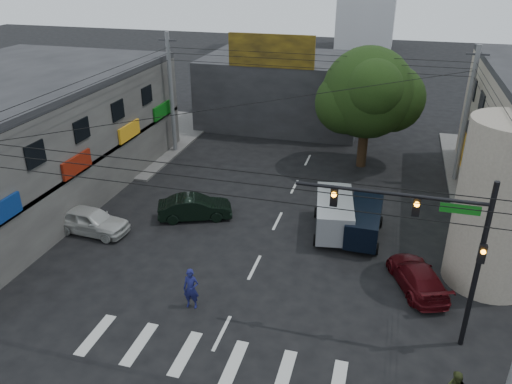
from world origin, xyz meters
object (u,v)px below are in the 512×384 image
at_px(navy_van, 364,223).
at_px(traffic_officer, 191,289).
at_px(utility_pole_far_left, 171,95).
at_px(silver_minivan, 334,216).
at_px(street_tree, 368,93).
at_px(traffic_gantry, 435,235).
at_px(white_compact, 91,221).
at_px(maroon_sedan, 417,277).
at_px(utility_pole_far_right, 466,117).
at_px(dark_sedan, 195,207).

bearing_deg(navy_van, traffic_officer, 141.11).
relative_size(utility_pole_far_left, silver_minivan, 1.87).
bearing_deg(traffic_officer, street_tree, 67.35).
xyz_separation_m(traffic_gantry, white_compact, (-17.62, 3.93, -4.08)).
height_order(street_tree, traffic_gantry, street_tree).
relative_size(street_tree, maroon_sedan, 1.86).
distance_m(street_tree, utility_pole_far_right, 6.63).
xyz_separation_m(utility_pole_far_right, white_compact, (-20.30, -13.07, -3.85)).
xyz_separation_m(dark_sedan, white_compact, (-5.00, -3.12, 0.04)).
xyz_separation_m(traffic_gantry, utility_pole_far_left, (-18.32, 17.00, -0.23)).
relative_size(white_compact, traffic_officer, 2.31).
xyz_separation_m(utility_pole_far_right, silver_minivan, (-7.19, -9.34, -3.59)).
bearing_deg(street_tree, dark_sedan, -128.77).
xyz_separation_m(street_tree, traffic_officer, (-5.85, -18.71, -4.51)).
xyz_separation_m(utility_pole_far_right, traffic_officer, (-12.35, -17.71, -3.63)).
bearing_deg(traffic_gantry, white_compact, 167.43).
xyz_separation_m(traffic_gantry, navy_van, (-2.84, 7.46, -3.94)).
bearing_deg(dark_sedan, traffic_officer, 178.14).
distance_m(utility_pole_far_left, dark_sedan, 12.11).
height_order(street_tree, silver_minivan, street_tree).
distance_m(traffic_gantry, utility_pole_far_right, 17.21).
bearing_deg(silver_minivan, white_compact, 97.28).
xyz_separation_m(street_tree, silver_minivan, (-0.69, -10.34, -4.47)).
relative_size(silver_minivan, traffic_officer, 2.54).
xyz_separation_m(silver_minivan, traffic_officer, (-5.16, -8.37, -0.04)).
bearing_deg(traffic_gantry, street_tree, 101.99).
bearing_deg(dark_sedan, traffic_gantry, -141.88).
distance_m(dark_sedan, white_compact, 5.89).
height_order(street_tree, dark_sedan, street_tree).
xyz_separation_m(utility_pole_far_left, white_compact, (0.70, -13.07, -3.85)).
relative_size(street_tree, utility_pole_far_left, 0.95).
xyz_separation_m(maroon_sedan, silver_minivan, (-4.47, 4.23, 0.38)).
height_order(traffic_gantry, dark_sedan, traffic_gantry).
height_order(dark_sedan, white_compact, white_compact).
bearing_deg(street_tree, silver_minivan, -93.80).
xyz_separation_m(utility_pole_far_left, navy_van, (15.49, -9.54, -3.71)).
bearing_deg(silver_minivan, street_tree, -12.40).
bearing_deg(navy_van, maroon_sedan, -144.19).
bearing_deg(traffic_gantry, dark_sedan, 150.81).
bearing_deg(street_tree, utility_pole_far_right, -8.75).
distance_m(white_compact, traffic_officer, 9.21).
height_order(street_tree, utility_pole_far_left, utility_pole_far_left).
relative_size(dark_sedan, silver_minivan, 0.93).
height_order(traffic_gantry, utility_pole_far_left, utility_pole_far_left).
bearing_deg(navy_van, street_tree, 6.39).
height_order(street_tree, maroon_sedan, street_tree).
distance_m(white_compact, maroon_sedan, 17.59).
bearing_deg(utility_pole_far_left, white_compact, -86.92).
bearing_deg(white_compact, traffic_officer, -117.07).
bearing_deg(utility_pole_far_left, dark_sedan, -60.19).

